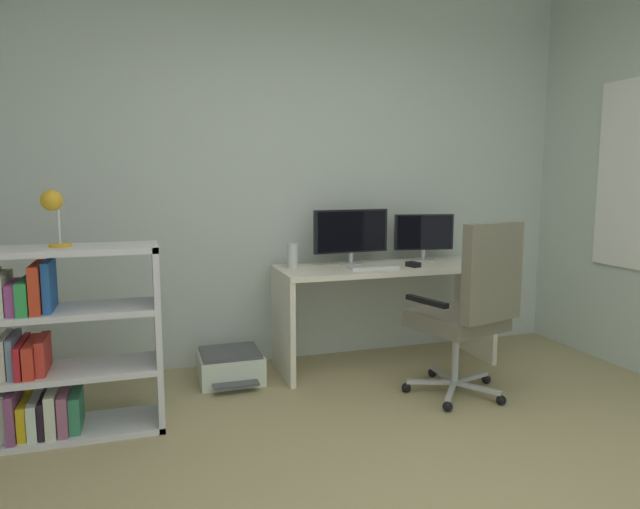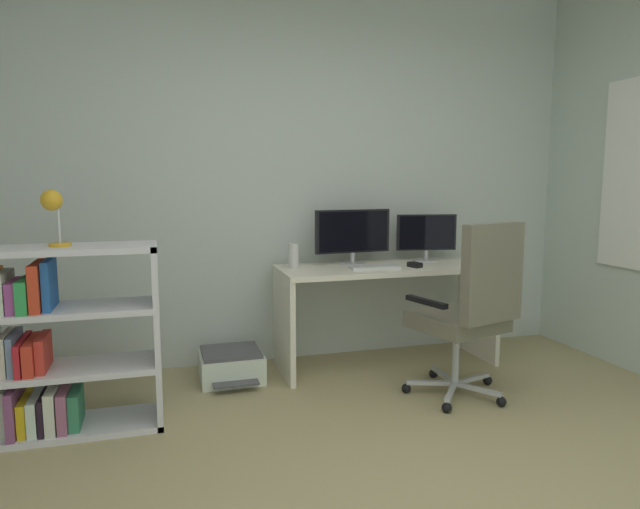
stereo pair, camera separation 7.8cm
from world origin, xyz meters
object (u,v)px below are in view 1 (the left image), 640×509
at_px(printer, 230,366).
at_px(office_chair, 470,305).
at_px(monitor_main, 351,233).
at_px(desk_lamp, 53,207).
at_px(bookshelf, 57,350).
at_px(monitor_secondary, 424,234).
at_px(desktop_speaker, 292,256).
at_px(computer_mouse, 413,264).
at_px(desk, 385,291).
at_px(keyboard, 373,267).

bearing_deg(printer, office_chair, -29.35).
bearing_deg(monitor_main, desk_lamp, -160.78).
relative_size(office_chair, bookshelf, 1.10).
height_order(monitor_secondary, desktop_speaker, monitor_secondary).
distance_m(desktop_speaker, office_chair, 1.23).
bearing_deg(desk_lamp, monitor_secondary, 14.85).
bearing_deg(monitor_secondary, computer_mouse, -130.13).
distance_m(desk, printer, 1.19).
distance_m(monitor_main, office_chair, 1.05).
xyz_separation_m(keyboard, desktop_speaker, (-0.52, 0.19, 0.07)).
xyz_separation_m(office_chair, printer, (-1.33, 0.75, -0.48)).
bearing_deg(desk, bookshelf, -166.22).
bearing_deg(bookshelf, printer, 27.98).
relative_size(desk, desktop_speaker, 9.03).
xyz_separation_m(monitor_secondary, desk_lamp, (-2.43, -0.64, 0.27)).
xyz_separation_m(desk, monitor_main, (-0.21, 0.13, 0.41)).
xyz_separation_m(computer_mouse, office_chair, (0.06, -0.62, -0.16)).
bearing_deg(computer_mouse, desk, 127.50).
distance_m(computer_mouse, office_chair, 0.65).
distance_m(monitor_secondary, desktop_speaker, 1.04).
xyz_separation_m(desk, office_chair, (0.22, -0.74, 0.04)).
height_order(desktop_speaker, printer, desktop_speaker).
distance_m(bookshelf, desk_lamp, 0.74).
height_order(desk, desktop_speaker, desktop_speaker).
xyz_separation_m(desk, desktop_speaker, (-0.66, 0.09, 0.27)).
distance_m(monitor_main, keyboard, 0.33).
bearing_deg(desk, monitor_main, 147.06).
height_order(monitor_main, office_chair, monitor_main).
relative_size(monitor_secondary, desk_lamp, 1.54).
relative_size(desktop_speaker, desk_lamp, 0.59).
xyz_separation_m(office_chair, bookshelf, (-2.30, 0.24, -0.13)).
xyz_separation_m(keyboard, printer, (-0.97, 0.11, -0.64)).
relative_size(office_chair, desk_lamp, 3.76).
xyz_separation_m(desktop_speaker, printer, (-0.45, -0.08, -0.71)).
bearing_deg(desk_lamp, monitor_main, 19.22).
bearing_deg(printer, desk, -0.24).
distance_m(keyboard, desktop_speaker, 0.56).
bearing_deg(office_chair, desk_lamp, 174.09).
height_order(desk, keyboard, keyboard).
bearing_deg(desk_lamp, computer_mouse, 9.96).
distance_m(desk, desktop_speaker, 0.72).
relative_size(monitor_main, office_chair, 0.52).
distance_m(monitor_secondary, bookshelf, 2.58).
height_order(monitor_main, monitor_secondary, monitor_main).
bearing_deg(desk, desktop_speaker, 172.45).
bearing_deg(desk_lamp, keyboard, 11.84).
relative_size(keyboard, bookshelf, 0.34).
height_order(monitor_secondary, office_chair, office_chair).
height_order(computer_mouse, printer, computer_mouse).
bearing_deg(printer, monitor_main, 8.20).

